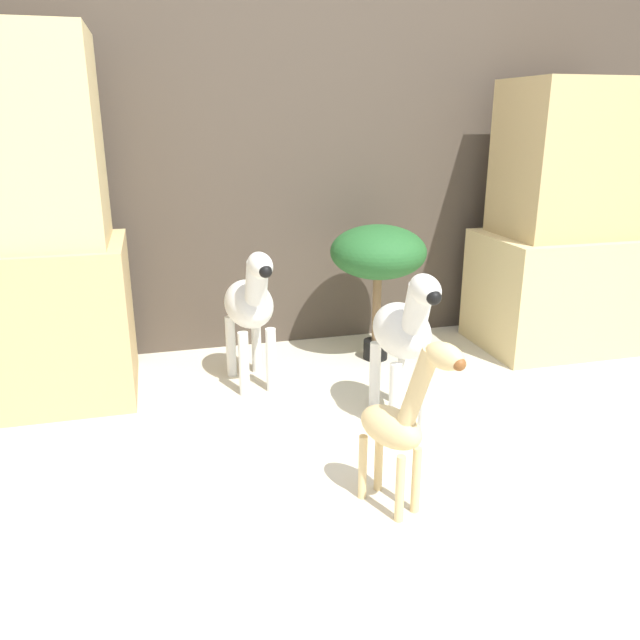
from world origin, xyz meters
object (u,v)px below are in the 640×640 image
object	(u,v)px
zebra_right	(405,332)
potted_palm_front	(378,255)
giraffe_figurine	(400,419)
zebra_left	(251,305)

from	to	relation	value
zebra_right	potted_palm_front	world-z (taller)	potted_palm_front
potted_palm_front	giraffe_figurine	bearing A→B (deg)	-106.73
giraffe_figurine	zebra_right	bearing A→B (deg)	66.87
zebra_left	potted_palm_front	xyz separation A→B (m)	(0.66, 0.17, 0.15)
zebra_left	giraffe_figurine	distance (m)	1.10
zebra_left	potted_palm_front	world-z (taller)	potted_palm_front
zebra_right	giraffe_figurine	xyz separation A→B (m)	(-0.23, -0.55, -0.07)
zebra_right	zebra_left	size ratio (longest dim) A/B	1.00
zebra_right	potted_palm_front	bearing A→B (deg)	78.72
zebra_right	giraffe_figurine	world-z (taller)	zebra_right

